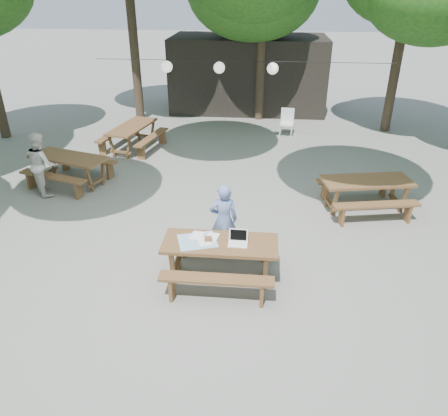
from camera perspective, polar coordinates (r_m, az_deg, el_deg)
ground at (r=8.98m, az=-3.25°, el=-4.47°), size 80.00×80.00×0.00m
pavilion at (r=18.32m, az=3.20°, el=17.17°), size 6.00×3.00×2.80m
main_picnic_table at (r=7.76m, az=-0.49°, el=-6.74°), size 2.00×1.58×0.75m
picnic_table_nw at (r=12.05m, az=-19.41°, el=4.78°), size 2.28×2.07×0.75m
picnic_table_ne at (r=10.54m, az=17.91°, el=1.72°), size 2.16×1.91×0.75m
picnic_table_far_w at (r=14.09m, az=-11.82°, el=9.06°), size 1.94×2.19×0.75m
woman at (r=8.28m, az=-0.05°, el=-1.58°), size 0.58×0.43×1.46m
second_person at (r=11.58m, az=-22.72°, el=5.38°), size 0.94×0.97×1.57m
plastic_chair at (r=15.26m, az=8.14°, el=10.30°), size 0.49×0.49×0.90m
laptop at (r=7.51m, az=1.85°, el=-4.19°), size 0.33×0.26×0.24m
tabletop_clutter at (r=7.61m, az=-3.16°, el=-4.22°), size 0.79×0.72×0.08m
paper_lanterns at (r=13.77m, az=-0.57°, el=17.88°), size 9.00×0.34×0.38m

